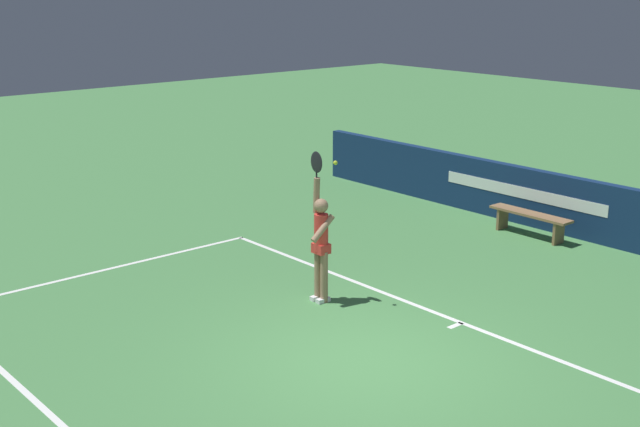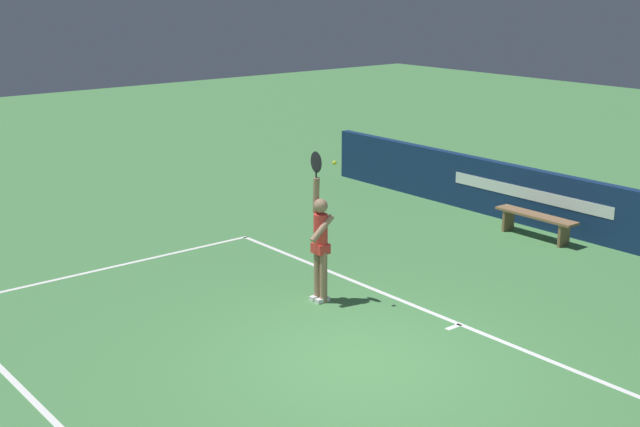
% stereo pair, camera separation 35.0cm
% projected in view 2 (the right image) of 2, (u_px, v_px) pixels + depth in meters
% --- Properties ---
extents(ground_plane, '(60.00, 60.00, 0.00)m').
position_uv_depth(ground_plane, '(363.00, 361.00, 11.42)').
color(ground_plane, '#478347').
extents(court_lines, '(11.59, 5.98, 0.00)m').
position_uv_depth(court_lines, '(309.00, 381.00, 10.85)').
color(court_lines, white).
rests_on(court_lines, ground).
extents(tennis_player, '(0.43, 0.45, 2.45)m').
position_uv_depth(tennis_player, '(320.00, 241.00, 13.30)').
color(tennis_player, '#9C7759').
rests_on(tennis_player, ground).
extents(tennis_ball, '(0.07, 0.07, 0.07)m').
position_uv_depth(tennis_ball, '(334.00, 163.00, 12.79)').
color(tennis_ball, '#C9DC2E').
extents(courtside_bench_near, '(1.80, 0.38, 0.49)m').
position_uv_depth(courtside_bench_near, '(536.00, 220.00, 16.77)').
color(courtside_bench_near, olive).
rests_on(courtside_bench_near, ground).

